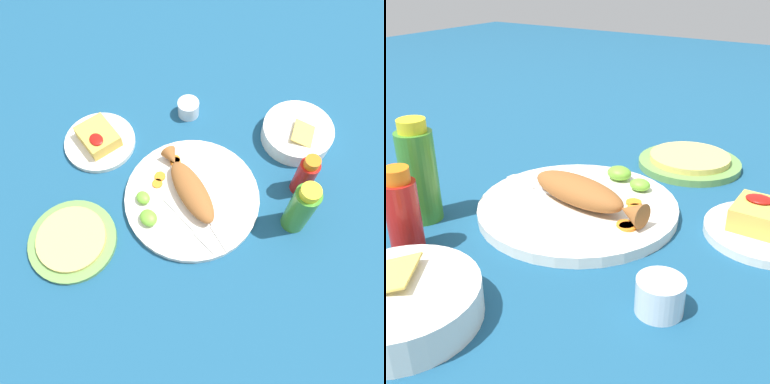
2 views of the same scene
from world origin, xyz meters
The scene contains 19 objects.
ground_plane centered at (0.00, 0.00, 0.00)m, with size 4.00×4.00×0.00m, color navy.
main_plate centered at (0.00, 0.00, 0.01)m, with size 0.33×0.33×0.02m, color white.
fried_fish centered at (-0.01, 0.00, 0.04)m, with size 0.23×0.10×0.05m.
fork_near centered at (0.09, -0.01, 0.02)m, with size 0.19×0.04×0.00m.
fork_far centered at (0.07, -0.05, 0.02)m, with size 0.19×0.03×0.00m.
carrot_slice_near centered at (-0.11, 0.03, 0.02)m, with size 0.03×0.03×0.00m, color orange.
carrot_slice_mid centered at (-0.10, 0.02, 0.02)m, with size 0.03×0.03×0.00m, color orange.
carrot_slice_far centered at (-0.08, -0.05, 0.02)m, with size 0.03×0.03×0.00m, color orange.
carrot_slice_extra centered at (-0.09, -0.03, 0.02)m, with size 0.03×0.03×0.00m, color orange.
lime_wedge_main centered at (-0.06, -0.10, 0.03)m, with size 0.04×0.03×0.02m, color #6BB233.
lime_wedge_side centered at (-0.01, -0.12, 0.03)m, with size 0.05×0.04×0.03m, color #6BB233.
hot_sauce_bottle_red centered at (0.14, 0.24, 0.06)m, with size 0.05×0.05×0.13m.
hot_sauce_bottle_green centered at (0.20, 0.16, 0.08)m, with size 0.06×0.06×0.17m.
salt_cup centered at (-0.22, 0.16, 0.02)m, with size 0.06×0.06×0.05m.
side_plate_fries centered at (-0.28, -0.09, 0.01)m, with size 0.19×0.19×0.01m, color white.
fries_pile centered at (-0.28, -0.10, 0.03)m, with size 0.10×0.09×0.04m.
guacamole_bowl centered at (0.02, 0.34, 0.03)m, with size 0.19×0.19×0.06m.
tortilla_plate centered at (-0.08, -0.29, 0.01)m, with size 0.21×0.21×0.01m, color #6B9E4C.
tortilla_stack centered at (-0.08, -0.29, 0.02)m, with size 0.16×0.16×0.01m, color #E0C666.
Camera 2 is at (-0.40, 0.60, 0.39)m, focal length 45.00 mm.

